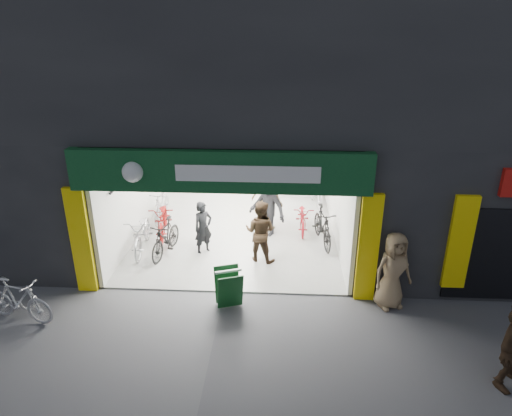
# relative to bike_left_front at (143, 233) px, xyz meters

# --- Properties ---
(ground) EXTENTS (60.00, 60.00, 0.00)m
(ground) POSITION_rel_bike_left_front_xyz_m (2.50, -2.02, -0.53)
(ground) COLOR #56565B
(ground) RESTS_ON ground
(building) EXTENTS (17.00, 10.27, 8.00)m
(building) POSITION_rel_bike_left_front_xyz_m (3.41, 2.96, 3.78)
(building) COLOR #232326
(building) RESTS_ON ground
(bike_left_front) EXTENTS (0.90, 2.08, 1.06)m
(bike_left_front) POSITION_rel_bike_left_front_xyz_m (0.00, 0.00, 0.00)
(bike_left_front) COLOR #AEAEB3
(bike_left_front) RESTS_ON ground
(bike_left_midfront) EXTENTS (0.80, 1.76, 1.02)m
(bike_left_midfront) POSITION_rel_bike_left_front_xyz_m (0.70, -0.24, -0.02)
(bike_left_midfront) COLOR black
(bike_left_midfront) RESTS_ON ground
(bike_left_midback) EXTENTS (1.00, 2.05, 1.03)m
(bike_left_midback) POSITION_rel_bike_left_front_xyz_m (0.34, 0.99, -0.01)
(bike_left_midback) COLOR maroon
(bike_left_midback) RESTS_ON ground
(bike_left_back) EXTENTS (0.50, 1.74, 1.05)m
(bike_left_back) POSITION_rel_bike_left_front_xyz_m (0.00, 2.08, -0.01)
(bike_left_back) COLOR #A2A2A7
(bike_left_back) RESTS_ON ground
(bike_right_front) EXTENTS (0.82, 1.90, 1.11)m
(bike_right_front) POSITION_rel_bike_left_front_xyz_m (5.00, 0.67, 0.02)
(bike_right_front) COLOR black
(bike_right_front) RESTS_ON ground
(bike_right_mid) EXTENTS (0.60, 1.68, 0.88)m
(bike_right_mid) POSITION_rel_bike_left_front_xyz_m (4.48, 1.53, -0.09)
(bike_right_mid) COLOR maroon
(bike_right_mid) RESTS_ON ground
(bike_right_back) EXTENTS (0.80, 1.78, 1.04)m
(bike_right_back) POSITION_rel_bike_left_front_xyz_m (5.00, 3.57, -0.01)
(bike_right_back) COLOR #B2B1B6
(bike_right_back) RESTS_ON ground
(parked_bike) EXTENTS (1.72, 0.85, 1.00)m
(parked_bike) POSITION_rel_bike_left_front_xyz_m (-1.70, -3.32, -0.03)
(parked_bike) COLOR silver
(parked_bike) RESTS_ON ground
(customer_a) EXTENTS (0.65, 0.63, 1.50)m
(customer_a) POSITION_rel_bike_left_front_xyz_m (1.71, -0.07, 0.22)
(customer_a) COLOR black
(customer_a) RESTS_ON ground
(customer_b) EXTENTS (0.98, 0.86, 1.70)m
(customer_b) POSITION_rel_bike_left_front_xyz_m (3.28, -0.42, 0.32)
(customer_b) COLOR #352518
(customer_b) RESTS_ON ground
(customer_c) EXTENTS (1.42, 1.28, 1.91)m
(customer_c) POSITION_rel_bike_left_front_xyz_m (3.41, 1.12, 0.42)
(customer_c) COLOR black
(customer_c) RESTS_ON ground
(customer_d) EXTENTS (1.16, 0.95, 1.85)m
(customer_d) POSITION_rel_bike_left_front_xyz_m (3.39, 1.49, 0.39)
(customer_d) COLOR #968057
(customer_d) RESTS_ON ground
(pedestrian_near) EXTENTS (1.02, 0.84, 1.80)m
(pedestrian_near) POSITION_rel_bike_left_front_xyz_m (6.28, -2.32, 0.37)
(pedestrian_near) COLOR #917654
(pedestrian_near) RESTS_ON ground
(sandwich_board) EXTENTS (0.72, 0.73, 0.87)m
(sandwich_board) POSITION_rel_bike_left_front_xyz_m (2.68, -2.52, -0.05)
(sandwich_board) COLOR #10411A
(sandwich_board) RESTS_ON ground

